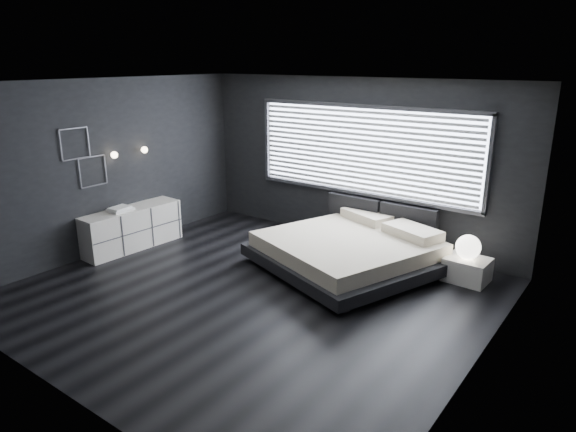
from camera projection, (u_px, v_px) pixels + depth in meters
The scene contains 12 objects.
room at pixel (249, 195), 6.63m from camera, with size 6.04×6.00×2.80m.
window at pixel (363, 151), 8.53m from camera, with size 4.14×0.09×1.52m.
headboard at pixel (380, 216), 8.56m from camera, with size 1.96×0.16×0.52m.
sconce_near at pixel (114, 155), 8.24m from camera, with size 0.18×0.11×0.11m.
sconce_far at pixel (144, 150), 8.70m from camera, with size 0.18×0.11×0.11m.
wall_art_upper at pixel (75, 144), 7.75m from camera, with size 0.01×0.48×0.48m.
wall_art_lower at pixel (93, 171), 8.08m from camera, with size 0.01×0.48×0.48m.
bed at pixel (349, 249), 7.83m from camera, with size 3.09×3.02×0.63m.
nightstand at pixel (467, 270), 7.39m from camera, with size 0.59×0.50×0.35m, color white.
orb_lamp at pixel (468, 247), 7.28m from camera, with size 0.35×0.35×0.35m, color white.
dresser at pixel (132, 228), 8.64m from camera, with size 0.57×1.76×0.69m.
book_stack at pixel (120, 209), 8.37m from camera, with size 0.29×0.38×0.08m.
Camera 1 is at (4.20, -4.87, 3.09)m, focal length 32.00 mm.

